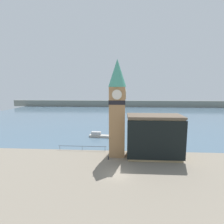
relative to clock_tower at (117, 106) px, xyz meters
The scene contains 8 objects.
ground_plane 14.63m from the clock_tower, 86.87° to the right, with size 160.00×160.00×0.00m, color gray.
water 63.76m from the clock_tower, 89.54° to the left, with size 160.00×120.00×0.00m.
far_shoreline 103.12m from the clock_tower, 89.72° to the left, with size 180.00×3.00×5.00m.
pier_railing 13.80m from the clock_tower, 164.02° to the left, with size 11.91×0.08×1.09m.
clock_tower is the anchor object (origin of this frame).
pier_building 10.54m from the clock_tower, ahead, with size 11.88×6.32×9.44m.
boat_near 19.00m from the clock_tower, 113.35° to the left, with size 6.83×2.37×1.67m.
mooring_bollard_near 11.44m from the clock_tower, 123.42° to the right, with size 0.28×0.28×0.77m.
Camera 1 is at (0.75, -29.16, 15.33)m, focal length 28.00 mm.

